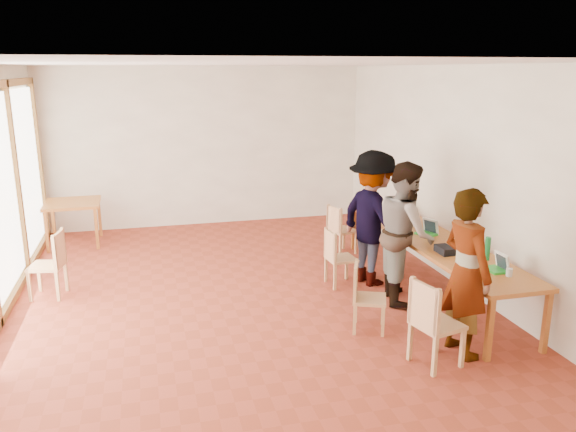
% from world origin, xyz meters
% --- Properties ---
extents(ground, '(8.00, 8.00, 0.00)m').
position_xyz_m(ground, '(0.00, 0.00, 0.00)').
color(ground, '#953724').
rests_on(ground, ground).
extents(wall_back, '(6.00, 0.10, 3.00)m').
position_xyz_m(wall_back, '(0.00, 4.00, 1.50)').
color(wall_back, white).
rests_on(wall_back, ground).
extents(wall_front, '(6.00, 0.10, 3.00)m').
position_xyz_m(wall_front, '(0.00, -4.00, 1.50)').
color(wall_front, white).
rests_on(wall_front, ground).
extents(wall_right, '(0.10, 8.00, 3.00)m').
position_xyz_m(wall_right, '(3.00, 0.00, 1.50)').
color(wall_right, white).
rests_on(wall_right, ground).
extents(ceiling, '(6.00, 8.00, 0.04)m').
position_xyz_m(ceiling, '(0.00, 0.00, 3.02)').
color(ceiling, white).
rests_on(ceiling, wall_back).
extents(communal_table, '(0.80, 4.00, 0.75)m').
position_xyz_m(communal_table, '(2.50, -0.19, 0.70)').
color(communal_table, '#AD5D26').
rests_on(communal_table, ground).
extents(side_table, '(0.90, 0.90, 0.75)m').
position_xyz_m(side_table, '(-2.40, 3.20, 0.67)').
color(side_table, '#AD5D26').
rests_on(side_table, ground).
extents(chair_near, '(0.52, 0.52, 0.49)m').
position_xyz_m(chair_near, '(1.51, -2.07, 0.56)').
color(chair_near, tan).
rests_on(chair_near, ground).
extents(chair_mid, '(0.49, 0.49, 0.42)m').
position_xyz_m(chair_mid, '(1.17, -1.11, 0.49)').
color(chair_mid, tan).
rests_on(chair_mid, ground).
extents(chair_far, '(0.40, 0.40, 0.43)m').
position_xyz_m(chair_far, '(1.32, 0.27, 0.49)').
color(chair_far, tan).
rests_on(chair_far, ground).
extents(chair_empty, '(0.48, 0.48, 0.43)m').
position_xyz_m(chair_empty, '(1.82, 1.56, 0.50)').
color(chair_empty, tan).
rests_on(chair_empty, ground).
extents(chair_spare, '(0.48, 0.48, 0.47)m').
position_xyz_m(chair_spare, '(-2.41, 0.83, 0.55)').
color(chair_spare, tan).
rests_on(chair_spare, ground).
extents(person_near, '(0.52, 0.71, 1.80)m').
position_xyz_m(person_near, '(1.99, -1.89, 0.90)').
color(person_near, gray).
rests_on(person_near, ground).
extents(person_mid, '(0.87, 1.02, 1.83)m').
position_xyz_m(person_mid, '(2.03, -0.39, 0.91)').
color(person_mid, gray).
rests_on(person_mid, ground).
extents(person_far, '(1.02, 1.37, 1.88)m').
position_xyz_m(person_far, '(1.86, 0.25, 0.94)').
color(person_far, gray).
rests_on(person_far, ground).
extents(laptop_near, '(0.22, 0.25, 0.21)m').
position_xyz_m(laptop_near, '(2.61, -1.55, 0.81)').
color(laptop_near, green).
rests_on(laptop_near, communal_table).
extents(laptop_mid, '(0.30, 0.32, 0.22)m').
position_xyz_m(laptop_mid, '(2.54, -0.06, 0.81)').
color(laptop_mid, green).
rests_on(laptop_mid, communal_table).
extents(laptop_far, '(0.24, 0.27, 0.21)m').
position_xyz_m(laptop_far, '(2.43, 0.43, 0.81)').
color(laptop_far, green).
rests_on(laptop_far, communal_table).
extents(yellow_mug, '(0.16, 0.16, 0.10)m').
position_xyz_m(yellow_mug, '(2.79, 1.11, 0.80)').
color(yellow_mug, gold).
rests_on(yellow_mug, communal_table).
extents(green_bottle, '(0.07, 0.07, 0.28)m').
position_xyz_m(green_bottle, '(2.70, -1.20, 0.89)').
color(green_bottle, '#15682C').
rests_on(green_bottle, communal_table).
extents(clear_glass, '(0.07, 0.07, 0.09)m').
position_xyz_m(clear_glass, '(2.62, -1.74, 0.80)').
color(clear_glass, silver).
rests_on(clear_glass, communal_table).
extents(condiment_cup, '(0.08, 0.08, 0.06)m').
position_xyz_m(condiment_cup, '(2.61, -0.82, 0.78)').
color(condiment_cup, white).
rests_on(condiment_cup, communal_table).
extents(pink_phone, '(0.05, 0.10, 0.01)m').
position_xyz_m(pink_phone, '(2.57, -0.10, 0.76)').
color(pink_phone, '#CA337B').
rests_on(pink_phone, communal_table).
extents(black_pouch, '(0.16, 0.26, 0.09)m').
position_xyz_m(black_pouch, '(2.34, -0.86, 0.80)').
color(black_pouch, black).
rests_on(black_pouch, communal_table).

